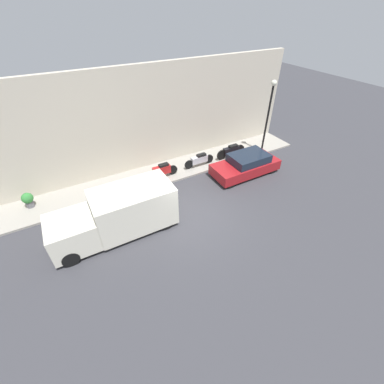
# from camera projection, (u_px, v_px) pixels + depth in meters

# --- Properties ---
(ground_plane) EXTENTS (60.00, 60.00, 0.00)m
(ground_plane) POSITION_uv_depth(u_px,v_px,m) (192.00, 218.00, 12.24)
(ground_plane) COLOR #38383D
(sidewalk) EXTENTS (2.26, 19.26, 0.11)m
(sidewalk) POSITION_uv_depth(u_px,v_px,m) (157.00, 174.00, 15.09)
(sidewalk) COLOR gray
(sidewalk) RESTS_ON ground_plane
(building_facade) EXTENTS (0.30, 19.26, 5.80)m
(building_facade) POSITION_uv_depth(u_px,v_px,m) (144.00, 121.00, 14.25)
(building_facade) COLOR beige
(building_facade) RESTS_ON ground_plane
(parked_car) EXTENTS (1.71, 3.98, 1.23)m
(parked_car) POSITION_uv_depth(u_px,v_px,m) (246.00, 165.00, 14.93)
(parked_car) COLOR maroon
(parked_car) RESTS_ON ground_plane
(delivery_van) EXTENTS (1.91, 5.23, 2.04)m
(delivery_van) POSITION_uv_depth(u_px,v_px,m) (116.00, 214.00, 10.90)
(delivery_van) COLOR silver
(delivery_van) RESTS_ON ground_plane
(motorcycle_black) EXTENTS (0.30, 2.08, 0.79)m
(motorcycle_black) POSITION_uv_depth(u_px,v_px,m) (231.00, 151.00, 16.38)
(motorcycle_black) COLOR black
(motorcycle_black) RESTS_ON sidewalk
(scooter_silver) EXTENTS (0.30, 1.97, 0.76)m
(scooter_silver) POSITION_uv_depth(u_px,v_px,m) (199.00, 160.00, 15.53)
(scooter_silver) COLOR #B7B7BF
(scooter_silver) RESTS_ON sidewalk
(motorcycle_red) EXTENTS (0.30, 1.92, 0.84)m
(motorcycle_red) POSITION_uv_depth(u_px,v_px,m) (162.00, 170.00, 14.51)
(motorcycle_red) COLOR #B21E1E
(motorcycle_red) RESTS_ON sidewalk
(streetlamp) EXTENTS (0.34, 0.34, 4.52)m
(streetlamp) POSITION_uv_depth(u_px,v_px,m) (270.00, 107.00, 15.45)
(streetlamp) COLOR black
(streetlamp) RESTS_ON sidewalk
(potted_plant) EXTENTS (0.53, 0.53, 0.79)m
(potted_plant) POSITION_uv_depth(u_px,v_px,m) (28.00, 199.00, 12.46)
(potted_plant) COLOR slate
(potted_plant) RESTS_ON sidewalk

